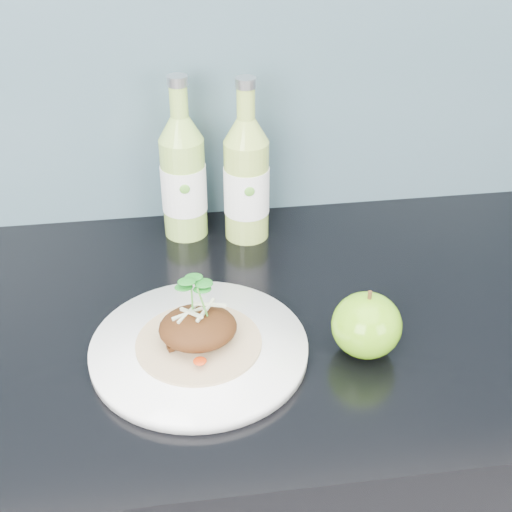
# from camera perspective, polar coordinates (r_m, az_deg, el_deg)

# --- Properties ---
(dinner_plate) EXTENTS (0.29, 0.29, 0.02)m
(dinner_plate) POSITION_cam_1_polar(r_m,az_deg,el_deg) (0.89, -4.57, -7.42)
(dinner_plate) COLOR white
(dinner_plate) RESTS_ON kitchen_counter
(pork_taco) EXTENTS (0.16, 0.16, 0.10)m
(pork_taco) POSITION_cam_1_polar(r_m,az_deg,el_deg) (0.87, -4.68, -5.59)
(pork_taco) COLOR #A1845C
(pork_taco) RESTS_ON dinner_plate
(green_apple) EXTENTS (0.10, 0.10, 0.09)m
(green_apple) POSITION_cam_1_polar(r_m,az_deg,el_deg) (0.89, 8.84, -5.49)
(green_apple) COLOR #609A10
(green_apple) RESTS_ON kitchen_counter
(cider_bottle_left) EXTENTS (0.09, 0.09, 0.26)m
(cider_bottle_left) POSITION_cam_1_polar(r_m,az_deg,el_deg) (1.10, -5.83, 6.28)
(cider_bottle_left) COLOR #91BB4D
(cider_bottle_left) RESTS_ON kitchen_counter
(cider_bottle_right) EXTENTS (0.08, 0.08, 0.26)m
(cider_bottle_right) POSITION_cam_1_polar(r_m,az_deg,el_deg) (1.08, -0.77, 6.13)
(cider_bottle_right) COLOR #9BB94D
(cider_bottle_right) RESTS_ON kitchen_counter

